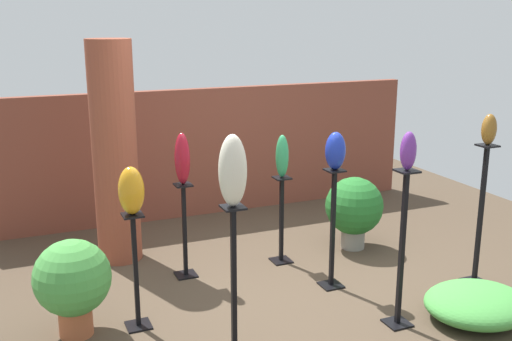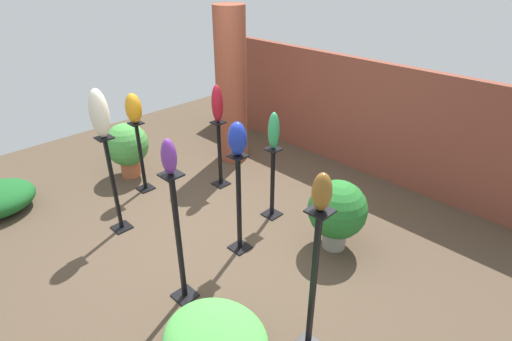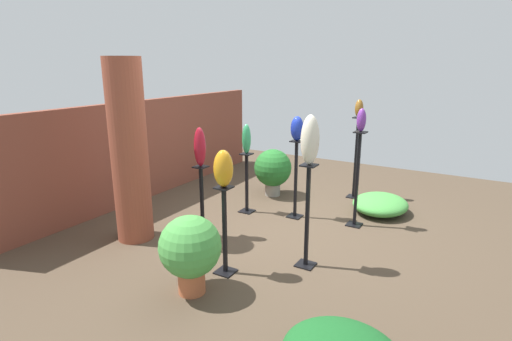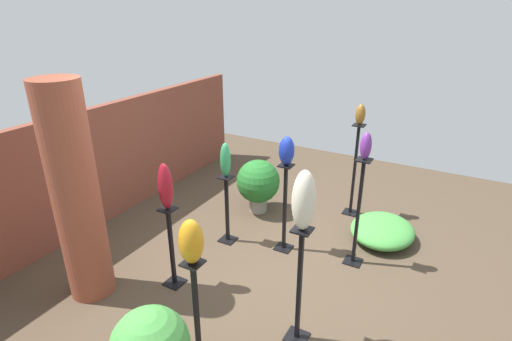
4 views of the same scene
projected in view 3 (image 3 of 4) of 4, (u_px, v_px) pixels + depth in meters
The scene contains 20 objects.
ground_plane at pixel (275, 223), 5.59m from camera, with size 8.00×8.00×0.00m, color #4C3D2D.
brick_wall_back at pixel (147, 149), 6.57m from camera, with size 5.60×0.12×1.60m, color brown.
brick_pillar at pixel (129, 152), 4.85m from camera, with size 0.45×0.45×2.25m, color brown.
pedestal_cobalt at pixel (296, 183), 5.70m from camera, with size 0.20×0.20×1.13m.
pedestal_bronze at pixel (356, 161), 6.53m from camera, with size 0.20×0.20×1.34m.
pedestal_amber at pixel (225, 235), 4.18m from camera, with size 0.20×0.20×0.97m.
pedestal_jade at pixel (247, 186), 5.93m from camera, with size 0.20×0.20×0.90m.
pedestal_ruby at pixel (202, 205), 5.12m from camera, with size 0.20×0.20×0.93m.
pedestal_violet at pixel (357, 183), 5.38m from camera, with size 0.20×0.20×1.31m.
pedestal_ivory at pixel (307, 221), 4.30m from camera, with size 0.20×0.20×1.16m.
art_vase_cobalt at pixel (297, 128), 5.50m from camera, with size 0.18×0.18×0.34m, color #192D9E.
art_vase_bronze at pixel (359, 108), 6.30m from camera, with size 0.13×0.13×0.28m, color brown.
art_vase_amber at pixel (223, 169), 3.99m from camera, with size 0.20×0.20×0.38m, color orange.
art_vase_jade at pixel (246, 139), 5.75m from camera, with size 0.13×0.13×0.43m, color #2D9356.
art_vase_ruby at pixel (200, 147), 4.92m from camera, with size 0.14×0.15×0.49m, color maroon.
art_vase_violet at pixel (361, 120), 5.16m from camera, with size 0.13×0.12×0.30m, color #6B2D8C.
art_vase_ivory at pixel (310, 140), 4.07m from camera, with size 0.20×0.19×0.52m, color beige.
potted_plant_mid_left at pixel (273, 169), 6.67m from camera, with size 0.63×0.63×0.79m.
potted_plant_mid_right at pixel (190, 249), 3.81m from camera, with size 0.60×0.60×0.79m.
foliage_bed_east at pixel (380, 204), 5.96m from camera, with size 0.90×0.80×0.27m, color #479942.
Camera 3 is at (-4.60, -2.44, 2.19)m, focal length 28.00 mm.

